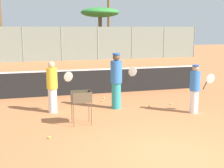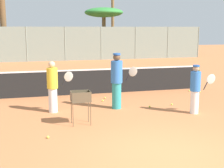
% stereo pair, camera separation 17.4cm
% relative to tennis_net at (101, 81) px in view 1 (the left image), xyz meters
% --- Properties ---
extents(ground_plane, '(80.00, 80.00, 0.00)m').
position_rel_tennis_net_xyz_m(ground_plane, '(0.00, -6.81, -0.56)').
color(ground_plane, '#C67242').
extents(tennis_net, '(9.28, 0.10, 1.07)m').
position_rel_tennis_net_xyz_m(tennis_net, '(0.00, 0.00, 0.00)').
color(tennis_net, '#26592D').
rests_on(tennis_net, ground_plane).
extents(back_fence, '(25.29, 0.08, 2.87)m').
position_rel_tennis_net_xyz_m(back_fence, '(0.00, 13.93, 0.88)').
color(back_fence, gray).
rests_on(back_fence, ground_plane).
extents(tree_2, '(3.62, 3.62, 4.65)m').
position_rel_tennis_net_xyz_m(tree_2, '(3.97, 16.37, 3.55)').
color(tree_2, brown).
rests_on(tree_2, ground_plane).
extents(player_white_outfit, '(0.88, 0.33, 1.60)m').
position_rel_tennis_net_xyz_m(player_white_outfit, '(2.23, -3.88, 0.28)').
color(player_white_outfit, white).
rests_on(player_white_outfit, ground_plane).
extents(player_red_cap, '(0.87, 0.59, 1.93)m').
position_rel_tennis_net_xyz_m(player_red_cap, '(-0.07, -2.61, 0.44)').
color(player_red_cap, teal).
rests_on(player_red_cap, ground_plane).
extents(player_yellow_shirt, '(0.89, 0.37, 1.71)m').
position_rel_tennis_net_xyz_m(player_yellow_shirt, '(-2.25, -2.54, 0.32)').
color(player_yellow_shirt, white).
rests_on(player_yellow_shirt, ground_plane).
extents(ball_cart, '(0.56, 0.41, 0.98)m').
position_rel_tennis_net_xyz_m(ball_cart, '(-1.57, -4.09, 0.19)').
color(ball_cart, brown).
rests_on(ball_cart, ground_plane).
extents(tennis_ball_0, '(0.07, 0.07, 0.07)m').
position_rel_tennis_net_xyz_m(tennis_ball_0, '(-2.58, -5.05, -0.52)').
color(tennis_ball_0, '#D1E54C').
rests_on(tennis_ball_0, ground_plane).
extents(tennis_ball_1, '(0.07, 0.07, 0.07)m').
position_rel_tennis_net_xyz_m(tennis_ball_1, '(1.09, -2.78, -0.52)').
color(tennis_ball_1, '#D1E54C').
rests_on(tennis_ball_1, ground_plane).
extents(tennis_ball_2, '(0.07, 0.07, 0.07)m').
position_rel_tennis_net_xyz_m(tennis_ball_2, '(2.00, -2.68, -0.52)').
color(tennis_ball_2, '#D1E54C').
rests_on(tennis_ball_2, ground_plane).
extents(tennis_ball_3, '(0.07, 0.07, 0.07)m').
position_rel_tennis_net_xyz_m(tennis_ball_3, '(-0.31, -1.46, -0.52)').
color(tennis_ball_3, '#D1E54C').
rests_on(tennis_ball_3, ground_plane).
extents(tennis_ball_4, '(0.07, 0.07, 0.07)m').
position_rel_tennis_net_xyz_m(tennis_ball_4, '(3.83, -0.59, -0.52)').
color(tennis_ball_4, '#D1E54C').
rests_on(tennis_ball_4, ground_plane).
extents(tennis_ball_5, '(0.07, 0.07, 0.07)m').
position_rel_tennis_net_xyz_m(tennis_ball_5, '(-0.11, -1.03, -0.52)').
color(tennis_ball_5, '#D1E54C').
rests_on(tennis_ball_5, ground_plane).
extents(tennis_ball_6, '(0.07, 0.07, 0.07)m').
position_rel_tennis_net_xyz_m(tennis_ball_6, '(4.18, -0.91, -0.52)').
color(tennis_ball_6, '#D1E54C').
rests_on(tennis_ball_6, ground_plane).
extents(parked_car, '(4.20, 1.70, 1.60)m').
position_rel_tennis_net_xyz_m(parked_car, '(-3.29, 17.95, 0.10)').
color(parked_car, white).
rests_on(parked_car, ground_plane).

